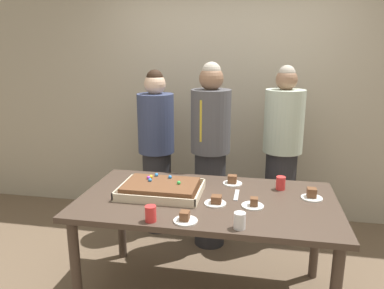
{
  "coord_description": "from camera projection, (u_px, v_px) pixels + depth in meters",
  "views": [
    {
      "loc": [
        0.35,
        -2.42,
        1.82
      ],
      "look_at": [
        -0.14,
        0.15,
        1.15
      ],
      "focal_mm": 34.48,
      "sensor_mm": 36.0,
      "label": 1
    }
  ],
  "objects": [
    {
      "name": "plated_slice_near_left",
      "position": [
        312.0,
        195.0,
        2.61
      ],
      "size": [
        0.15,
        0.15,
        0.07
      ],
      "color": "white",
      "rests_on": "party_table"
    },
    {
      "name": "person_striped_tie_right",
      "position": [
        210.0,
        154.0,
        3.37
      ],
      "size": [
        0.36,
        0.36,
        1.72
      ],
      "rotation": [
        0.0,
        0.0,
        -1.88
      ],
      "color": "#28282D",
      "rests_on": "ground_plane"
    },
    {
      "name": "drink_cup_nearest",
      "position": [
        240.0,
        221.0,
        2.16
      ],
      "size": [
        0.07,
        0.07,
        0.1
      ],
      "primitive_type": "cylinder",
      "color": "white",
      "rests_on": "party_table"
    },
    {
      "name": "person_serving_front",
      "position": [
        157.0,
        151.0,
        3.68
      ],
      "size": [
        0.36,
        0.36,
        1.64
      ],
      "rotation": [
        0.0,
        0.0,
        -1.26
      ],
      "color": "#28282D",
      "rests_on": "ground_plane"
    },
    {
      "name": "party_table",
      "position": [
        207.0,
        210.0,
        2.64
      ],
      "size": [
        1.82,
        0.98,
        0.8
      ],
      "color": "#47382D",
      "rests_on": "ground_plane"
    },
    {
      "name": "plated_slice_near_right",
      "position": [
        253.0,
        204.0,
        2.47
      ],
      "size": [
        0.15,
        0.15,
        0.06
      ],
      "color": "white",
      "rests_on": "party_table"
    },
    {
      "name": "drink_cup_middle",
      "position": [
        281.0,
        183.0,
        2.77
      ],
      "size": [
        0.07,
        0.07,
        0.1
      ],
      "primitive_type": "cylinder",
      "color": "red",
      "rests_on": "party_table"
    },
    {
      "name": "interior_back_panel",
      "position": [
        230.0,
        81.0,
        3.96
      ],
      "size": [
        8.0,
        0.12,
        3.0
      ],
      "primitive_type": "cube",
      "color": "#B2A893",
      "rests_on": "ground_plane"
    },
    {
      "name": "plated_slice_far_right",
      "position": [
        216.0,
        201.0,
        2.51
      ],
      "size": [
        0.15,
        0.15,
        0.06
      ],
      "color": "white",
      "rests_on": "party_table"
    },
    {
      "name": "plated_slice_center_front",
      "position": [
        185.0,
        218.0,
        2.26
      ],
      "size": [
        0.15,
        0.15,
        0.07
      ],
      "color": "white",
      "rests_on": "party_table"
    },
    {
      "name": "drink_cup_far_end",
      "position": [
        151.0,
        214.0,
        2.25
      ],
      "size": [
        0.07,
        0.07,
        0.1
      ],
      "primitive_type": "cylinder",
      "color": "red",
      "rests_on": "party_table"
    },
    {
      "name": "cake_server_utensil",
      "position": [
        236.0,
        195.0,
        2.66
      ],
      "size": [
        0.03,
        0.2,
        0.01
      ],
      "primitive_type": "cube",
      "color": "silver",
      "rests_on": "party_table"
    },
    {
      "name": "sheet_cake",
      "position": [
        161.0,
        189.0,
        2.69
      ],
      "size": [
        0.59,
        0.42,
        0.11
      ],
      "color": "beige",
      "rests_on": "party_table"
    },
    {
      "name": "person_green_shirt_behind",
      "position": [
        282.0,
        154.0,
        3.48
      ],
      "size": [
        0.36,
        0.36,
        1.69
      ],
      "rotation": [
        0.0,
        0.0,
        -2.3
      ],
      "color": "#28282D",
      "rests_on": "ground_plane"
    },
    {
      "name": "plated_slice_far_left",
      "position": [
        232.0,
        181.0,
        2.89
      ],
      "size": [
        0.15,
        0.15,
        0.07
      ],
      "color": "white",
      "rests_on": "party_table"
    }
  ]
}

